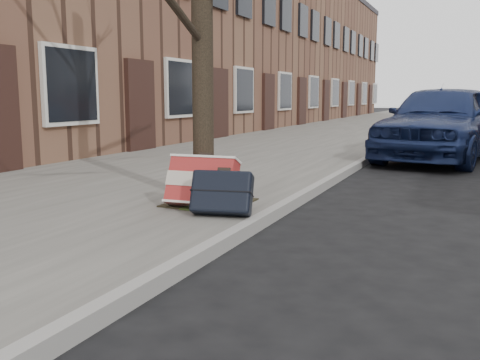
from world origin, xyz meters
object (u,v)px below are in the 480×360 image
at_px(suitcase_navy, 222,192).
at_px(car_near_mid, 449,117).
at_px(car_near_front, 442,122).
at_px(suitcase_red, 202,182).

distance_m(suitcase_navy, car_near_mid, 13.88).
xyz_separation_m(suitcase_navy, car_near_front, (1.65, 6.97, 0.43)).
xyz_separation_m(suitcase_red, car_near_mid, (1.83, 13.57, 0.23)).
relative_size(car_near_front, car_near_mid, 1.20).
xyz_separation_m(suitcase_red, suitcase_navy, (0.34, -0.23, -0.05)).
height_order(suitcase_navy, car_near_front, car_near_front).
relative_size(suitcase_navy, car_near_mid, 0.16).
bearing_deg(suitcase_red, suitcase_navy, -37.25).
bearing_deg(car_near_mid, suitcase_red, -108.22).
height_order(suitcase_red, suitcase_navy, suitcase_red).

